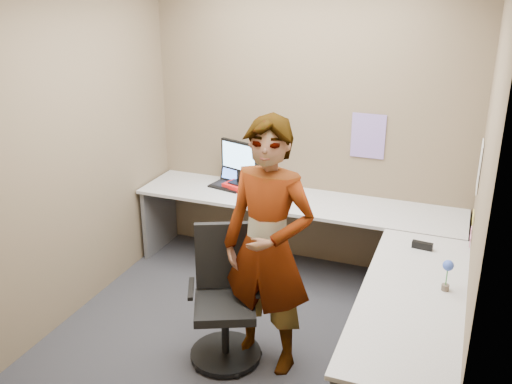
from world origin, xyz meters
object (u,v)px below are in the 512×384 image
at_px(monitor, 240,159).
at_px(office_chair, 225,307).
at_px(person, 268,248).
at_px(desk, 326,249).

bearing_deg(monitor, office_chair, -53.38).
relative_size(office_chair, person, 0.54).
bearing_deg(office_chair, desk, 30.78).
xyz_separation_m(desk, monitor, (-1.03, 0.67, 0.44)).
xyz_separation_m(monitor, office_chair, (0.48, -1.46, -0.63)).
height_order(desk, person, person).
height_order(desk, monitor, monitor).
bearing_deg(office_chair, monitor, 83.54).
height_order(office_chair, person, person).
xyz_separation_m(monitor, person, (0.80, -1.42, -0.12)).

